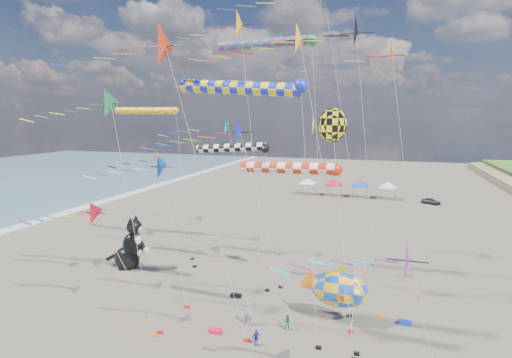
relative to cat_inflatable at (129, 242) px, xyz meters
The scene contains 28 objects.
delta_kite_0 22.26m from the cat_inflatable, 34.80° to the right, with size 9.97×1.89×15.27m.
delta_kite_1 8.34m from the cat_inflatable, 56.49° to the left, with size 9.56×1.63×11.89m.
delta_kite_2 17.56m from the cat_inflatable, 62.60° to the right, with size 10.60×2.19×17.26m.
delta_kite_4 22.63m from the cat_inflatable, ahead, with size 11.42×2.46×24.01m.
delta_kite_5 11.75m from the cat_inflatable, 44.37° to the right, with size 9.91×2.22×12.39m.
delta_kite_6 14.62m from the cat_inflatable, 33.60° to the left, with size 11.40×2.09×15.45m.
delta_kite_7 27.09m from the cat_inflatable, ahead, with size 13.89×2.67×22.45m.
delta_kite_8 28.44m from the cat_inflatable, ahead, with size 13.14×2.20×21.33m.
delta_kite_9 21.84m from the cat_inflatable, 39.79° to the right, with size 14.42×2.82×21.13m.
delta_kite_10 29.00m from the cat_inflatable, 30.53° to the right, with size 8.69×1.98×9.83m.
delta_kite_11 26.16m from the cat_inflatable, 24.08° to the right, with size 11.00×1.96×20.64m.
delta_kite_12 12.18m from the cat_inflatable, 65.43° to the right, with size 10.31×1.81×9.44m.
windsock_0 23.49m from the cat_inflatable, ahead, with size 10.07×0.90×22.00m.
windsock_1 13.67m from the cat_inflatable, 88.61° to the left, with size 8.98×0.74×16.21m.
windsock_2 22.60m from the cat_inflatable, 28.35° to the right, with size 9.64×0.91×17.46m.
windsock_3 22.72m from the cat_inflatable, 25.67° to the right, with size 7.71×0.75×12.44m.
windsock_4 14.98m from the cat_inflatable, ahead, with size 8.10×0.77×12.88m.
angelfish_kite 23.11m from the cat_inflatable, ahead, with size 3.74×3.02×15.87m.
cat_inflatable is the anchor object (origin of this frame).
fish_inflatable 21.79m from the cat_inflatable, 12.17° to the right, with size 5.59×2.73×4.79m.
person_adult 16.69m from the cat_inflatable, 24.62° to the right, with size 0.63×0.41×1.73m, color gray.
child_green 19.33m from the cat_inflatable, 20.39° to the right, with size 0.55×0.43×1.14m, color #1C7744.
child_blue 18.96m from the cat_inflatable, 29.28° to the right, with size 0.66×0.27×1.12m, color #22299A.
kite_bag_0 13.14m from the cat_inflatable, 12.76° to the right, with size 0.90×0.44×0.30m, color black.
kite_bag_1 16.01m from the cat_inflatable, 33.22° to the right, with size 0.90×0.44×0.30m, color red.
kite_bag_3 26.38m from the cat_inflatable, ahead, with size 0.90×0.44×0.30m, color #162EDD.
tent_row 47.46m from the cat_inflatable, 68.52° to the left, with size 19.20×4.20×3.80m.
parked_car 53.07m from the cat_inflatable, 52.67° to the left, with size 1.30×3.24×1.10m, color #26262D.
Camera 1 is at (8.19, -16.92, 15.15)m, focal length 28.00 mm.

